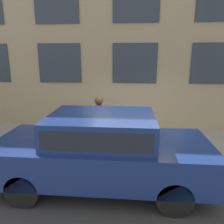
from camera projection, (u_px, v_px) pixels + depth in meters
ground_plane at (134, 162)px, 6.19m from camera, size 80.00×80.00×0.00m
sidewalk at (133, 141)px, 7.54m from camera, size 2.84×60.00×0.15m
fire_hydrant at (125, 137)px, 6.53m from camera, size 0.37×0.47×0.82m
person at (99, 117)px, 6.63m from camera, size 0.39×0.26×1.62m
parked_car_navy_near at (102, 148)px, 4.89m from camera, size 1.96×4.74×1.70m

